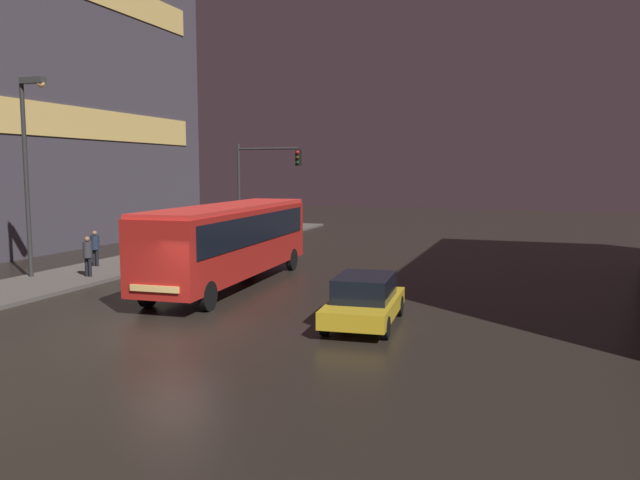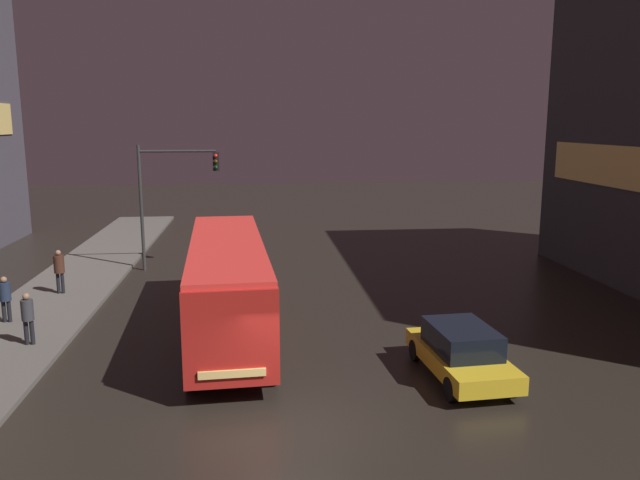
{
  "view_description": "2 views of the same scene",
  "coord_description": "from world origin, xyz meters",
  "px_view_note": "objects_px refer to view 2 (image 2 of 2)",
  "views": [
    {
      "loc": [
        9.61,
        -15.06,
        4.64
      ],
      "look_at": [
        1.08,
        9.67,
        1.68
      ],
      "focal_mm": 35.0,
      "sensor_mm": 36.0,
      "label": 1
    },
    {
      "loc": [
        -0.84,
        -13.57,
        7.17
      ],
      "look_at": [
        1.71,
        10.74,
        2.53
      ],
      "focal_mm": 35.0,
      "sensor_mm": 36.0,
      "label": 2
    }
  ],
  "objects_px": {
    "pedestrian_mid": "(28,314)",
    "pedestrian_near": "(59,267)",
    "bus_near": "(227,277)",
    "pedestrian_far": "(5,295)",
    "traffic_light_main": "(169,185)",
    "car_taxi": "(461,351)"
  },
  "relations": [
    {
      "from": "pedestrian_mid",
      "to": "pedestrian_near",
      "type": "bearing_deg",
      "value": 56.75
    },
    {
      "from": "pedestrian_mid",
      "to": "bus_near",
      "type": "bearing_deg",
      "value": -33.69
    },
    {
      "from": "pedestrian_far",
      "to": "traffic_light_main",
      "type": "height_order",
      "value": "traffic_light_main"
    },
    {
      "from": "bus_near",
      "to": "pedestrian_near",
      "type": "distance_m",
      "value": 8.97
    },
    {
      "from": "bus_near",
      "to": "traffic_light_main",
      "type": "bearing_deg",
      "value": -75.57
    },
    {
      "from": "car_taxi",
      "to": "pedestrian_mid",
      "type": "distance_m",
      "value": 13.51
    },
    {
      "from": "bus_near",
      "to": "pedestrian_far",
      "type": "height_order",
      "value": "bus_near"
    },
    {
      "from": "car_taxi",
      "to": "pedestrian_near",
      "type": "xyz_separation_m",
      "value": [
        -13.85,
        9.8,
        0.5
      ]
    },
    {
      "from": "pedestrian_far",
      "to": "traffic_light_main",
      "type": "relative_size",
      "value": 0.27
    },
    {
      "from": "pedestrian_near",
      "to": "pedestrian_far",
      "type": "xyz_separation_m",
      "value": [
        -0.76,
        -3.73,
        -0.12
      ]
    },
    {
      "from": "pedestrian_mid",
      "to": "traffic_light_main",
      "type": "distance_m",
      "value": 11.52
    },
    {
      "from": "car_taxi",
      "to": "pedestrian_far",
      "type": "xyz_separation_m",
      "value": [
        -14.61,
        6.07,
        0.38
      ]
    },
    {
      "from": "pedestrian_near",
      "to": "pedestrian_mid",
      "type": "distance_m",
      "value": 6.25
    },
    {
      "from": "pedestrian_far",
      "to": "bus_near",
      "type": "bearing_deg",
      "value": 124.77
    },
    {
      "from": "bus_near",
      "to": "pedestrian_far",
      "type": "xyz_separation_m",
      "value": [
        -7.89,
        1.65,
        -0.86
      ]
    },
    {
      "from": "bus_near",
      "to": "traffic_light_main",
      "type": "relative_size",
      "value": 1.93
    },
    {
      "from": "pedestrian_near",
      "to": "pedestrian_mid",
      "type": "bearing_deg",
      "value": 47.85
    },
    {
      "from": "traffic_light_main",
      "to": "bus_near",
      "type": "bearing_deg",
      "value": -72.36
    },
    {
      "from": "car_taxi",
      "to": "pedestrian_mid",
      "type": "bearing_deg",
      "value": -19.74
    },
    {
      "from": "bus_near",
      "to": "car_taxi",
      "type": "xyz_separation_m",
      "value": [
        6.72,
        -4.42,
        -1.24
      ]
    },
    {
      "from": "pedestrian_mid",
      "to": "pedestrian_far",
      "type": "height_order",
      "value": "pedestrian_mid"
    },
    {
      "from": "car_taxi",
      "to": "traffic_light_main",
      "type": "xyz_separation_m",
      "value": [
        -9.85,
        14.27,
        3.41
      ]
    }
  ]
}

